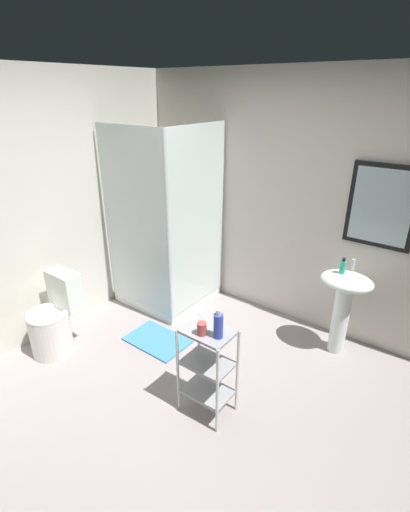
{
  "coord_description": "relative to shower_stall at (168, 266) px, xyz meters",
  "views": [
    {
      "loc": [
        1.41,
        -1.56,
        2.3
      ],
      "look_at": [
        -0.37,
        0.8,
        0.97
      ],
      "focal_mm": 26.24,
      "sensor_mm": 36.0,
      "label": 1
    }
  ],
  "objects": [
    {
      "name": "ground_plane",
      "position": [
        1.21,
        -1.23,
        -0.47
      ],
      "size": [
        4.2,
        4.2,
        0.02
      ],
      "primitive_type": "cube",
      "color": "gray"
    },
    {
      "name": "wall_back",
      "position": [
        1.22,
        0.62,
        0.79
      ],
      "size": [
        4.2,
        0.14,
        2.5
      ],
      "color": "beige",
      "rests_on": "ground_plane"
    },
    {
      "name": "wall_left",
      "position": [
        -0.64,
        -1.23,
        0.79
      ],
      "size": [
        0.1,
        4.2,
        2.5
      ],
      "primitive_type": "cube",
      "color": "silver",
      "rests_on": "ground_plane"
    },
    {
      "name": "shower_stall",
      "position": [
        0.0,
        0.0,
        0.0
      ],
      "size": [
        0.92,
        0.92,
        2.0
      ],
      "color": "white",
      "rests_on": "ground_plane"
    },
    {
      "name": "pedestal_sink",
      "position": [
        1.87,
        0.29,
        0.12
      ],
      "size": [
        0.46,
        0.37,
        0.81
      ],
      "color": "white",
      "rests_on": "ground_plane"
    },
    {
      "name": "sink_faucet",
      "position": [
        1.87,
        0.41,
        0.4
      ],
      "size": [
        0.03,
        0.03,
        0.1
      ],
      "primitive_type": "cylinder",
      "color": "silver",
      "rests_on": "pedestal_sink"
    },
    {
      "name": "toilet",
      "position": [
        -0.27,
        -1.29,
        -0.15
      ],
      "size": [
        0.37,
        0.49,
        0.76
      ],
      "color": "white",
      "rests_on": "ground_plane"
    },
    {
      "name": "storage_cart",
      "position": [
        1.32,
        -1.03,
        -0.03
      ],
      "size": [
        0.38,
        0.28,
        0.74
      ],
      "color": "silver",
      "rests_on": "ground_plane"
    },
    {
      "name": "hand_soap_bottle",
      "position": [
        1.81,
        0.3,
        0.41
      ],
      "size": [
        0.05,
        0.05,
        0.14
      ],
      "color": "#2DBC99",
      "rests_on": "pedestal_sink"
    },
    {
      "name": "shampoo_bottle_blue",
      "position": [
        1.42,
        -1.05,
        0.37
      ],
      "size": [
        0.07,
        0.07,
        0.22
      ],
      "color": "#3247BE",
      "rests_on": "storage_cart"
    },
    {
      "name": "rinse_cup",
      "position": [
        1.31,
        -1.09,
        0.32
      ],
      "size": [
        0.07,
        0.07,
        0.09
      ],
      "primitive_type": "cylinder",
      "color": "#B24742",
      "rests_on": "storage_cart"
    },
    {
      "name": "bath_mat",
      "position": [
        0.41,
        -0.64,
        -0.45
      ],
      "size": [
        0.6,
        0.4,
        0.02
      ],
      "primitive_type": "cube",
      "color": "teal",
      "rests_on": "ground_plane"
    }
  ]
}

